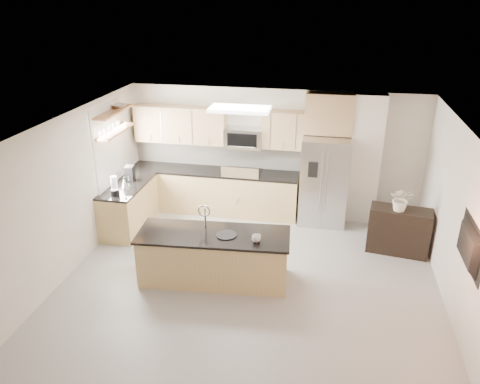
% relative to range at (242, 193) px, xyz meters
% --- Properties ---
extents(floor, '(6.50, 6.50, 0.00)m').
position_rel_range_xyz_m(floor, '(0.60, -2.92, -0.47)').
color(floor, gray).
rests_on(floor, ground).
extents(ceiling, '(6.00, 6.50, 0.02)m').
position_rel_range_xyz_m(ceiling, '(0.60, -2.92, 2.13)').
color(ceiling, white).
rests_on(ceiling, wall_back).
extents(wall_back, '(6.00, 0.02, 2.60)m').
position_rel_range_xyz_m(wall_back, '(0.60, 0.33, 0.83)').
color(wall_back, silver).
rests_on(wall_back, floor).
extents(wall_left, '(0.02, 6.50, 2.60)m').
position_rel_range_xyz_m(wall_left, '(-2.40, -2.92, 0.83)').
color(wall_left, silver).
rests_on(wall_left, floor).
extents(wall_right, '(0.02, 6.50, 2.60)m').
position_rel_range_xyz_m(wall_right, '(3.60, -2.92, 0.83)').
color(wall_right, silver).
rests_on(wall_right, floor).
extents(back_counter, '(3.55, 0.66, 1.44)m').
position_rel_range_xyz_m(back_counter, '(-0.63, 0.01, -0.00)').
color(back_counter, tan).
rests_on(back_counter, floor).
extents(left_counter, '(0.66, 1.50, 0.92)m').
position_rel_range_xyz_m(left_counter, '(-2.07, -1.07, -0.01)').
color(left_counter, tan).
rests_on(left_counter, floor).
extents(range, '(0.76, 0.64, 1.14)m').
position_rel_range_xyz_m(range, '(0.00, 0.00, 0.00)').
color(range, black).
rests_on(range, floor).
extents(upper_cabinets, '(3.50, 0.33, 0.75)m').
position_rel_range_xyz_m(upper_cabinets, '(-0.70, 0.16, 1.35)').
color(upper_cabinets, tan).
rests_on(upper_cabinets, wall_back).
extents(microwave, '(0.76, 0.40, 0.40)m').
position_rel_range_xyz_m(microwave, '(0.00, 0.12, 1.16)').
color(microwave, '#B3B3B5').
rests_on(microwave, upper_cabinets).
extents(refrigerator, '(0.92, 0.78, 1.78)m').
position_rel_range_xyz_m(refrigerator, '(1.66, -0.05, 0.42)').
color(refrigerator, '#B3B3B5').
rests_on(refrigerator, floor).
extents(partition_column, '(0.60, 0.30, 2.60)m').
position_rel_range_xyz_m(partition_column, '(2.42, 0.18, 0.83)').
color(partition_column, silver).
rests_on(partition_column, floor).
extents(window, '(0.04, 1.15, 1.65)m').
position_rel_range_xyz_m(window, '(-2.38, -1.07, 1.18)').
color(window, white).
rests_on(window, wall_left).
extents(shelf_lower, '(0.30, 1.20, 0.04)m').
position_rel_range_xyz_m(shelf_lower, '(-2.25, -0.97, 1.48)').
color(shelf_lower, olive).
rests_on(shelf_lower, wall_left).
extents(shelf_upper, '(0.30, 1.20, 0.04)m').
position_rel_range_xyz_m(shelf_upper, '(-2.25, -0.97, 1.85)').
color(shelf_upper, olive).
rests_on(shelf_upper, wall_left).
extents(ceiling_fixture, '(1.00, 0.50, 0.06)m').
position_rel_range_xyz_m(ceiling_fixture, '(0.20, -1.32, 2.09)').
color(ceiling_fixture, white).
rests_on(ceiling_fixture, ceiling).
extents(island, '(2.47, 1.06, 1.26)m').
position_rel_range_xyz_m(island, '(0.01, -2.52, -0.05)').
color(island, tan).
rests_on(island, floor).
extents(credenza, '(1.11, 0.59, 0.84)m').
position_rel_range_xyz_m(credenza, '(3.04, -1.03, -0.05)').
color(credenza, black).
rests_on(credenza, floor).
extents(cup, '(0.15, 0.15, 0.11)m').
position_rel_range_xyz_m(cup, '(0.72, -2.64, 0.42)').
color(cup, silver).
rests_on(cup, island).
extents(platter, '(0.36, 0.36, 0.02)m').
position_rel_range_xyz_m(platter, '(0.23, -2.54, 0.37)').
color(platter, black).
rests_on(platter, island).
extents(blender, '(0.16, 0.16, 0.37)m').
position_rel_range_xyz_m(blender, '(-2.07, -1.58, 0.61)').
color(blender, black).
rests_on(blender, left_counter).
extents(kettle, '(0.18, 0.18, 0.23)m').
position_rel_range_xyz_m(kettle, '(-2.02, -1.26, 0.55)').
color(kettle, '#B3B3B5').
rests_on(kettle, left_counter).
extents(coffee_maker, '(0.18, 0.21, 0.30)m').
position_rel_range_xyz_m(coffee_maker, '(-2.09, -0.85, 0.59)').
color(coffee_maker, black).
rests_on(coffee_maker, left_counter).
extents(bowl, '(0.45, 0.45, 0.09)m').
position_rel_range_xyz_m(bowl, '(-2.25, -0.72, 1.91)').
color(bowl, '#B3B3B5').
rests_on(bowl, shelf_upper).
extents(flower_vase, '(0.65, 0.58, 0.66)m').
position_rel_range_xyz_m(flower_vase, '(3.00, -1.09, 0.70)').
color(flower_vase, white).
rests_on(flower_vase, credenza).
extents(television, '(0.14, 1.08, 0.62)m').
position_rel_range_xyz_m(television, '(3.51, -3.12, 0.88)').
color(television, black).
rests_on(television, wall_right).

